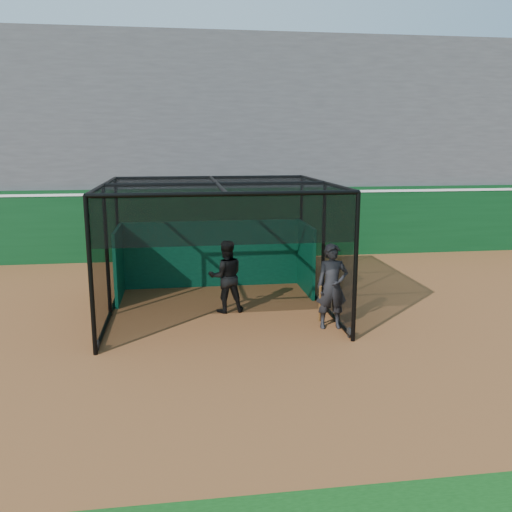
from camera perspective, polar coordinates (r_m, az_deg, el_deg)
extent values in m
plane|color=brown|center=(11.42, -2.06, -9.06)|extent=(120.00, 120.00, 0.00)
cube|color=#0A3816|center=(19.35, -4.80, 3.43)|extent=(50.00, 0.45, 2.50)
cube|color=white|center=(19.22, -4.86, 6.68)|extent=(50.00, 0.50, 0.08)
cube|color=#4C4C4F|center=(23.01, -5.52, 11.32)|extent=(50.00, 7.85, 7.75)
cube|color=#4C4C4F|center=(26.77, -6.11, 21.00)|extent=(50.00, 0.30, 1.20)
cube|color=#07482E|center=(15.54, -4.62, 0.22)|extent=(5.12, 0.10, 1.90)
cylinder|color=black|center=(11.39, -16.42, -9.03)|extent=(0.08, 0.22, 0.22)
cylinder|color=black|center=(11.81, 9.86, -7.95)|extent=(0.08, 0.22, 0.22)
cylinder|color=black|center=(15.71, -14.14, -3.12)|extent=(0.08, 0.22, 0.22)
cylinder|color=black|center=(16.02, 4.85, -2.51)|extent=(0.08, 0.22, 0.22)
imported|color=black|center=(13.18, -3.18, -2.15)|extent=(0.92, 0.75, 1.78)
imported|color=black|center=(12.12, 8.01, -3.19)|extent=(0.72, 0.50, 1.91)
cylinder|color=#593819|center=(12.21, 6.76, -5.01)|extent=(0.15, 0.35, 0.90)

